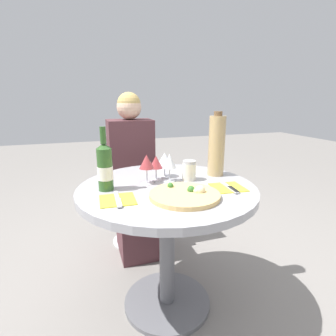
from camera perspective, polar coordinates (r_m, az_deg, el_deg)
name	(u,v)px	position (r m, az deg, el deg)	size (l,w,h in m)	color
ground_plane	(167,303)	(1.68, -0.20, -27.24)	(12.00, 12.00, 0.00)	gray
dining_table	(167,214)	(1.37, -0.22, -10.02)	(0.88, 0.88, 0.70)	slate
chair_behind_diner	(131,190)	(2.11, -8.09, -4.67)	(0.37, 0.37, 0.84)	silver
seated_diner	(134,182)	(1.95, -7.46, -3.11)	(0.32, 0.45, 1.17)	#512D33
pizza_large	(185,195)	(1.16, 3.78, -5.78)	(0.31, 0.31, 0.05)	#DBB26B
wine_bottle	(105,167)	(1.26, -13.56, 0.19)	(0.07, 0.07, 0.30)	#2D5623
tall_carafe	(217,146)	(1.48, 10.54, 4.83)	(0.09, 0.09, 0.35)	tan
sugar_shaker	(189,170)	(1.39, 4.61, -0.54)	(0.07, 0.07, 0.11)	silver
wine_glass_back_right	(165,159)	(1.43, -0.75, 1.92)	(0.08, 0.08, 0.14)	silver
wine_glass_front_right	(170,162)	(1.35, 0.35, 1.42)	(0.07, 0.07, 0.15)	silver
wine_glass_front_left	(147,162)	(1.32, -4.68, 1.26)	(0.08, 0.08, 0.15)	silver
wine_glass_center	(156,163)	(1.38, -2.63, 1.18)	(0.07, 0.07, 0.13)	silver
place_setting_left	(118,200)	(1.15, -10.92, -6.81)	(0.16, 0.19, 0.01)	yellow
place_setting_right	(228,187)	(1.31, 13.01, -4.12)	(0.16, 0.19, 0.01)	yellow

